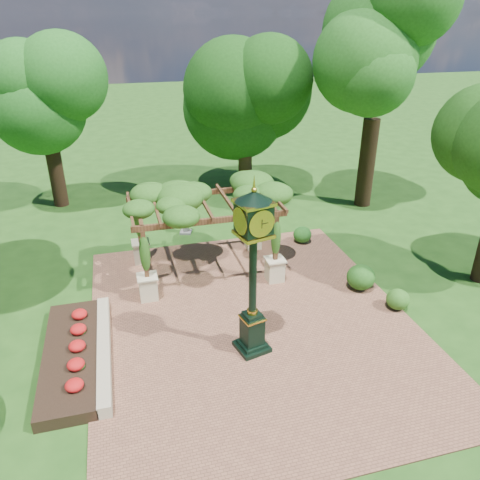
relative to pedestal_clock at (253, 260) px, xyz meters
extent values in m
plane|color=#1E4714|center=(0.40, 0.36, -3.00)|extent=(120.00, 120.00, 0.00)
cube|color=brown|center=(0.40, 1.36, -2.98)|extent=(10.00, 12.00, 0.04)
cube|color=#C6B793|center=(-4.20, 0.86, -2.80)|extent=(0.35, 5.00, 0.40)
cube|color=red|center=(-5.10, 0.86, -2.82)|extent=(1.50, 5.00, 0.36)
cube|color=black|center=(0.00, 0.00, -2.89)|extent=(1.06, 1.06, 0.13)
cube|color=black|center=(0.00, 0.00, -2.30)|extent=(0.66, 0.66, 0.99)
cube|color=gold|center=(0.00, 0.00, -1.86)|extent=(0.74, 0.74, 0.04)
cylinder|color=black|center=(0.00, 0.00, -0.43)|extent=(0.26, 0.26, 2.52)
cube|color=black|center=(0.00, 0.00, 1.21)|extent=(0.93, 0.93, 0.77)
cylinder|color=white|center=(0.09, -0.38, 1.21)|extent=(0.65, 0.19, 0.66)
cone|color=black|center=(0.00, 0.00, 1.82)|extent=(1.19, 1.19, 0.27)
sphere|color=gold|center=(0.00, 0.00, 1.98)|extent=(0.15, 0.15, 0.15)
cube|color=beige|center=(-2.68, 3.54, -2.54)|extent=(0.60, 0.60, 0.83)
cube|color=#55341D|center=(-2.68, 3.54, -1.23)|extent=(0.15, 0.15, 1.70)
cube|color=beige|center=(1.91, 3.57, -2.54)|extent=(0.60, 0.60, 0.83)
cube|color=#55341D|center=(1.91, 3.57, -1.23)|extent=(0.15, 0.15, 1.70)
cube|color=beige|center=(-2.70, 6.29, -2.54)|extent=(0.60, 0.60, 0.83)
cube|color=#55341D|center=(-2.70, 6.29, -1.23)|extent=(0.15, 0.15, 1.70)
cube|color=beige|center=(1.89, 6.33, -2.54)|extent=(0.60, 0.60, 0.83)
cube|color=#55341D|center=(1.89, 6.33, -1.23)|extent=(0.15, 0.15, 1.70)
cube|color=#55341D|center=(-0.38, 3.55, -0.31)|extent=(5.33, 0.17, 0.20)
cube|color=#55341D|center=(-0.41, 6.31, -0.31)|extent=(5.33, 0.17, 0.20)
ellipsoid|color=#275518|center=(-0.39, 4.93, -0.06)|extent=(5.36, 3.35, 0.92)
cube|color=gray|center=(-0.59, 8.59, -2.95)|extent=(0.63, 0.63, 0.09)
cylinder|color=gray|center=(-0.59, 8.59, -2.55)|extent=(0.32, 0.32, 0.81)
cylinder|color=gray|center=(-0.59, 8.59, -2.12)|extent=(0.59, 0.59, 0.04)
ellipsoid|color=#2A5D1A|center=(5.27, 0.76, -2.61)|extent=(0.99, 0.99, 0.69)
ellipsoid|color=#215417|center=(4.68, 2.22, -2.51)|extent=(1.25, 1.25, 0.90)
ellipsoid|color=#23621C|center=(4.09, 6.28, -2.61)|extent=(0.84, 0.84, 0.70)
cylinder|color=black|center=(-6.25, 13.67, -1.27)|extent=(0.73, 0.73, 3.44)
ellipsoid|color=#1C5518|center=(-6.25, 13.67, 3.16)|extent=(4.18, 4.18, 5.43)
cylinder|color=#372716|center=(3.41, 12.97, -1.54)|extent=(0.72, 0.72, 2.92)
ellipsoid|color=#143E0F|center=(3.41, 12.97, 2.22)|extent=(5.09, 5.09, 4.60)
cylinder|color=black|center=(8.80, 9.70, -0.80)|extent=(0.81, 0.81, 4.39)
ellipsoid|color=#225C1A|center=(8.80, 9.70, 4.86)|extent=(4.67, 4.67, 6.93)
camera|label=1|loc=(-3.19, -10.52, 5.94)|focal=35.00mm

